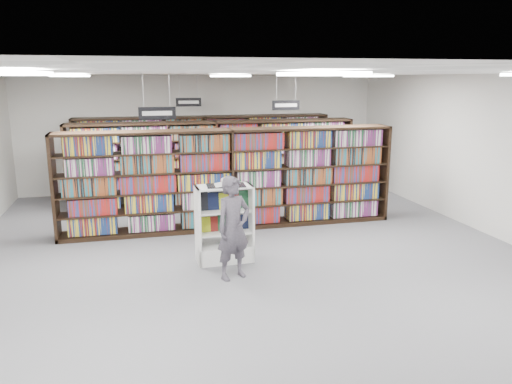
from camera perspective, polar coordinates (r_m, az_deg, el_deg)
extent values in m
plane|color=#525257|center=(8.85, -0.33, -7.73)|extent=(12.00, 12.00, 0.00)
cube|color=silver|center=(8.28, -0.36, 13.47)|extent=(10.00, 12.00, 0.10)
cube|color=silver|center=(14.26, -6.04, 6.73)|extent=(10.00, 0.10, 3.20)
cube|color=silver|center=(3.20, 26.94, -16.91)|extent=(10.00, 0.10, 3.20)
cube|color=silver|center=(10.73, 26.63, 3.40)|extent=(0.10, 12.00, 3.20)
cube|color=black|center=(10.44, -2.91, 1.47)|extent=(7.00, 0.60, 2.10)
cube|color=maroon|center=(10.44, -2.91, 1.47)|extent=(6.88, 0.42, 1.98)
cube|color=black|center=(12.38, -4.69, 3.24)|extent=(7.00, 0.60, 2.10)
cube|color=maroon|center=(12.38, -4.69, 3.24)|extent=(6.88, 0.42, 1.98)
cube|color=black|center=(14.04, -5.81, 4.37)|extent=(7.00, 0.60, 2.10)
cube|color=maroon|center=(14.04, -5.81, 4.37)|extent=(6.88, 0.42, 1.98)
cylinder|color=#B2B2B7|center=(9.06, -12.80, 11.28)|extent=(0.01, 0.01, 0.58)
cylinder|color=#B2B2B7|center=(9.08, -9.88, 11.41)|extent=(0.01, 0.01, 0.58)
cube|color=black|center=(9.08, -11.23, 8.82)|extent=(0.65, 0.02, 0.22)
cube|color=silver|center=(9.07, -11.22, 8.82)|extent=(0.52, 0.00, 0.08)
cylinder|color=#B2B2B7|center=(11.51, 2.37, 11.86)|extent=(0.01, 0.01, 0.58)
cylinder|color=#B2B2B7|center=(11.64, 4.56, 11.84)|extent=(0.01, 0.01, 0.58)
cube|color=black|center=(11.59, 3.44, 9.87)|extent=(0.65, 0.02, 0.22)
cube|color=silver|center=(11.58, 3.46, 9.87)|extent=(0.52, 0.00, 0.08)
cylinder|color=#B2B2B7|center=(13.11, -8.77, 11.85)|extent=(0.01, 0.01, 0.58)
cylinder|color=#B2B2B7|center=(13.16, -6.76, 11.91)|extent=(0.01, 0.01, 0.58)
cube|color=black|center=(13.14, -7.71, 10.14)|extent=(0.65, 0.02, 0.22)
cube|color=silver|center=(13.13, -7.70, 10.14)|extent=(0.52, 0.00, 0.08)
cube|color=white|center=(5.16, -26.39, 12.07)|extent=(0.60, 1.20, 0.04)
cube|color=white|center=(5.41, 7.30, 13.25)|extent=(0.60, 1.20, 0.04)
cube|color=white|center=(10.11, -20.41, 12.36)|extent=(0.60, 1.20, 0.04)
cube|color=white|center=(10.24, -3.05, 13.12)|extent=(0.60, 1.20, 0.04)
cube|color=white|center=(11.20, 12.60, 12.82)|extent=(0.60, 1.20, 0.04)
cube|color=white|center=(8.76, -3.59, -6.96)|extent=(0.98, 0.52, 0.29)
cube|color=white|center=(8.52, -6.67, -3.88)|extent=(0.06, 0.48, 1.34)
cube|color=white|center=(8.71, -0.69, -3.42)|extent=(0.06, 0.48, 1.34)
cube|color=white|center=(8.81, -3.96, -3.25)|extent=(0.96, 0.07, 1.34)
cube|color=white|center=(8.44, -3.71, 0.62)|extent=(0.98, 0.52, 0.03)
cube|color=white|center=(8.64, -3.63, -4.57)|extent=(0.90, 0.47, 0.02)
cube|color=white|center=(8.53, -3.67, -2.11)|extent=(0.90, 0.47, 0.02)
cube|color=black|center=(8.47, -6.13, -1.17)|extent=(0.19, 0.08, 0.29)
cube|color=#131A38|center=(8.51, -4.94, -1.09)|extent=(0.19, 0.08, 0.29)
cube|color=#CADC21|center=(8.54, -3.75, -1.01)|extent=(0.19, 0.08, 0.29)
cube|color=maroon|center=(8.58, -2.58, -0.93)|extent=(0.19, 0.08, 0.29)
cube|color=#1C542F|center=(8.62, -1.42, -0.85)|extent=(0.19, 0.08, 0.29)
cube|color=#CADC21|center=(8.58, -5.93, -3.71)|extent=(0.21, 0.07, 0.27)
cube|color=maroon|center=(8.61, -4.82, -3.63)|extent=(0.21, 0.07, 0.27)
cube|color=#1C542F|center=(8.64, -3.72, -3.54)|extent=(0.21, 0.07, 0.27)
cube|color=black|center=(8.68, -2.62, -3.46)|extent=(0.21, 0.07, 0.27)
cube|color=#131A38|center=(8.72, -1.53, -3.37)|extent=(0.21, 0.07, 0.27)
cube|color=black|center=(8.42, -3.47, 0.76)|extent=(0.67, 0.42, 0.02)
cube|color=white|center=(8.39, -4.51, 0.78)|extent=(0.31, 0.36, 0.06)
cube|color=white|center=(8.44, -2.44, 0.88)|extent=(0.31, 0.36, 0.08)
cylinder|color=white|center=(8.40, -3.61, 1.10)|extent=(0.12, 0.33, 0.10)
imported|color=#504A55|center=(7.84, -2.60, -4.13)|extent=(0.71, 0.60, 1.65)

